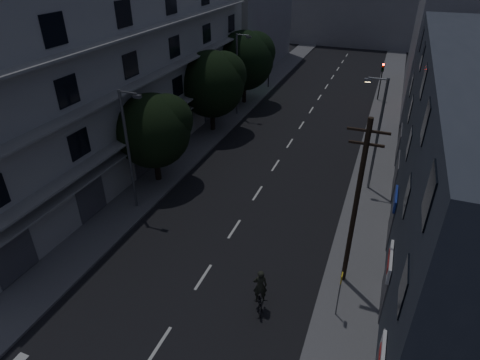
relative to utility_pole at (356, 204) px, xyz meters
The scene contains 20 objects.
ground 18.22m from the utility_pole, 113.47° to the left, with size 160.00×160.00×0.00m, color black.
sidewalk_left 22.19m from the utility_pole, 131.98° to the left, with size 3.00×90.00×0.15m, color #565659.
sidewalk_right 16.82m from the utility_pole, 88.20° to the left, with size 3.00×90.00×0.15m, color #565659.
lane_markings 23.93m from the utility_pole, 107.37° to the left, with size 0.15×60.50×0.01m.
building_left 21.15m from the utility_pole, 154.35° to the left, with size 7.00×36.00×14.00m.
building_right 7.17m from the utility_pole, 45.61° to the left, with size 6.19×28.00×11.00m.
building_far_left 43.59m from the utility_pole, 115.90° to the left, with size 6.00×20.00×16.00m, color slate.
building_far_right 33.53m from the utility_pole, 81.40° to the left, with size 6.00×20.00×13.00m, color slate.
building_far_end 61.51m from the utility_pole, 96.53° to the left, with size 24.00×8.00×10.00m, color slate.
tree_near 15.57m from the utility_pole, 158.47° to the left, with size 5.31×5.31×6.54m.
tree_mid 21.48m from the utility_pole, 132.59° to the left, with size 5.98×5.98×7.35m.
tree_far 28.15m from the utility_pole, 120.92° to the left, with size 6.21×6.21×7.68m.
traffic_signal_far_right 30.34m from the utility_pole, 91.14° to the left, with size 0.28×0.37×4.10m.
traffic_signal_far_left 33.35m from the utility_pole, 114.26° to the left, with size 0.28×0.37×4.10m.
street_lamp_left_near 14.04m from the utility_pole, behind, with size 1.51×0.25×8.00m.
street_lamp_right 10.00m from the utility_pole, 88.87° to the left, with size 1.51×0.25×8.00m.
street_lamp_left_far 24.69m from the utility_pole, 124.11° to the left, with size 1.51×0.25×8.00m.
utility_pole is the anchor object (origin of this frame).
bus_stop_sign 3.89m from the utility_pole, 89.48° to the right, with size 0.06×0.35×2.52m.
cyclist 6.31m from the utility_pole, 137.46° to the right, with size 1.28×1.94×2.32m.
Camera 1 is at (7.50, -7.60, 15.26)m, focal length 30.00 mm.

